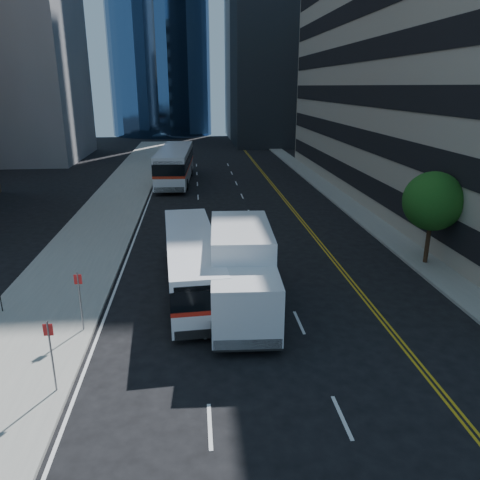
{
  "coord_description": "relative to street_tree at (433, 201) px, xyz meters",
  "views": [
    {
      "loc": [
        -3.71,
        -15.4,
        9.54
      ],
      "look_at": [
        -1.74,
        4.92,
        2.8
      ],
      "focal_mm": 35.0,
      "sensor_mm": 36.0,
      "label": 1
    }
  ],
  "objects": [
    {
      "name": "sidewalk_east",
      "position": [
        -0.0,
        17.0,
        -3.57
      ],
      "size": [
        2.0,
        90.0,
        0.15
      ],
      "primitive_type": "cube",
      "color": "gray",
      "rests_on": "ground"
    },
    {
      "name": "street_tree",
      "position": [
        0.0,
        0.0,
        0.0
      ],
      "size": [
        3.2,
        3.2,
        5.1
      ],
      "color": "#332114",
      "rests_on": "sidewalk_east"
    },
    {
      "name": "bus_rear",
      "position": [
        -14.71,
        25.15,
        -1.74
      ],
      "size": [
        3.66,
        13.62,
        3.48
      ],
      "rotation": [
        0.0,
        0.0,
        -0.05
      ],
      "color": "white",
      "rests_on": "ground"
    },
    {
      "name": "sidewalk_west",
      "position": [
        -19.5,
        17.0,
        -3.57
      ],
      "size": [
        5.0,
        90.0,
        0.15
      ],
      "primitive_type": "cube",
      "color": "gray",
      "rests_on": "ground"
    },
    {
      "name": "box_truck",
      "position": [
        -10.8,
        -4.69,
        -1.72
      ],
      "size": [
        2.98,
        7.73,
        3.64
      ],
      "rotation": [
        0.0,
        0.0,
        -0.05
      ],
      "color": "silver",
      "rests_on": "ground"
    },
    {
      "name": "bus_front",
      "position": [
        -13.0,
        -2.17,
        -2.15
      ],
      "size": [
        3.03,
        10.72,
        2.73
      ],
      "rotation": [
        0.0,
        0.0,
        0.07
      ],
      "color": "white",
      "rests_on": "ground"
    },
    {
      "name": "ground",
      "position": [
        -9.0,
        -8.0,
        -3.64
      ],
      "size": [
        160.0,
        160.0,
        0.0
      ],
      "primitive_type": "plane",
      "color": "black",
      "rests_on": "ground"
    }
  ]
}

